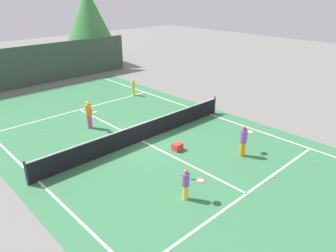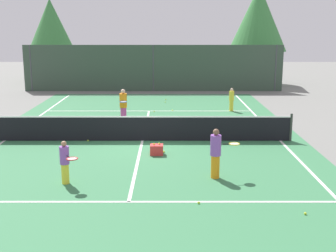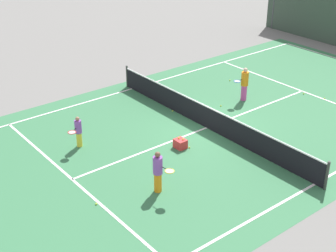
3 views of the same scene
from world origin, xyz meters
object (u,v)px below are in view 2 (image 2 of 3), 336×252
at_px(player_2, 121,106).
at_px(tennis_ball_10, 116,129).
at_px(player_1, 214,153).
at_px(ball_crate, 155,150).
at_px(tennis_ball_5, 197,203).
at_px(tennis_ball_6, 303,213).
at_px(tennis_ball_4, 32,132).
at_px(tennis_ball_12, 101,135).
at_px(tennis_ball_0, 81,117).
at_px(tennis_ball_7, 163,102).
at_px(tennis_ball_11, 86,141).
at_px(player_0, 229,99).
at_px(tennis_ball_1, 152,111).
at_px(tennis_ball_8, 162,152).
at_px(player_3, 63,162).
at_px(tennis_ball_3, 164,99).
at_px(tennis_ball_9, 170,110).

relative_size(player_2, tennis_ball_10, 24.42).
xyz_separation_m(player_1, ball_crate, (-1.84, 2.51, -0.60)).
relative_size(tennis_ball_5, tennis_ball_6, 1.00).
relative_size(tennis_ball_4, tennis_ball_10, 1.00).
bearing_deg(tennis_ball_6, tennis_ball_12, 126.76).
bearing_deg(player_1, tennis_ball_0, 122.02).
relative_size(tennis_ball_0, tennis_ball_7, 1.00).
bearing_deg(tennis_ball_11, player_0, 44.75).
bearing_deg(tennis_ball_1, tennis_ball_12, -110.82).
xyz_separation_m(tennis_ball_1, tennis_ball_7, (0.56, 3.00, 0.00)).
relative_size(tennis_ball_6, tennis_ball_8, 1.00).
bearing_deg(tennis_ball_7, ball_crate, -91.21).
bearing_deg(player_3, tennis_ball_12, 87.71).
bearing_deg(tennis_ball_5, player_0, 78.60).
bearing_deg(player_0, player_1, -100.21).
height_order(tennis_ball_6, tennis_ball_12, same).
bearing_deg(tennis_ball_7, player_2, -108.26).
distance_m(tennis_ball_5, tennis_ball_10, 9.02).
bearing_deg(player_0, player_3, -119.13).
xyz_separation_m(tennis_ball_3, tennis_ball_7, (-0.04, -0.95, 0.00)).
xyz_separation_m(tennis_ball_3, tennis_ball_9, (0.38, -3.63, 0.00)).
height_order(player_2, tennis_ball_4, player_2).
relative_size(tennis_ball_6, tennis_ball_12, 1.00).
bearing_deg(tennis_ball_11, tennis_ball_1, 68.65).
xyz_separation_m(tennis_ball_0, tennis_ball_6, (7.57, -11.80, 0.00)).
height_order(player_2, tennis_ball_6, player_2).
relative_size(player_1, tennis_ball_7, 22.98).
height_order(tennis_ball_0, tennis_ball_10, same).
height_order(tennis_ball_4, tennis_ball_8, same).
xyz_separation_m(player_1, tennis_ball_8, (-1.58, 2.75, -0.75)).
bearing_deg(player_3, tennis_ball_11, 92.51).
bearing_deg(tennis_ball_3, tennis_ball_1, -98.64).
bearing_deg(tennis_ball_8, tennis_ball_1, 94.26).
xyz_separation_m(tennis_ball_0, tennis_ball_5, (5.03, -11.11, 0.00)).
relative_size(player_0, player_2, 0.77).
bearing_deg(tennis_ball_12, tennis_ball_5, -64.65).
relative_size(tennis_ball_1, tennis_ball_10, 1.00).
relative_size(player_0, tennis_ball_1, 18.80).
xyz_separation_m(tennis_ball_1, tennis_ball_3, (0.60, 3.95, 0.00)).
bearing_deg(tennis_ball_9, tennis_ball_1, -162.26).
xyz_separation_m(tennis_ball_10, tennis_ball_11, (-0.96, -2.09, 0.00)).
height_order(tennis_ball_6, tennis_ball_7, same).
relative_size(tennis_ball_3, tennis_ball_12, 1.00).
bearing_deg(tennis_ball_10, tennis_ball_7, 74.05).
bearing_deg(tennis_ball_7, tennis_ball_5, -86.49).
height_order(tennis_ball_1, tennis_ball_10, same).
bearing_deg(tennis_ball_6, tennis_ball_3, 101.34).
bearing_deg(tennis_ball_10, ball_crate, -65.41).
xyz_separation_m(tennis_ball_8, tennis_ball_10, (-2.07, 3.71, 0.00)).
distance_m(player_0, tennis_ball_7, 4.53).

